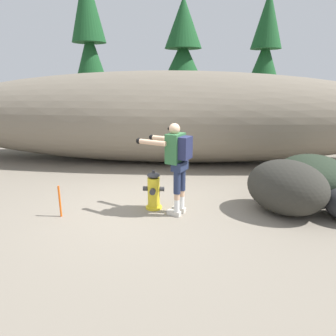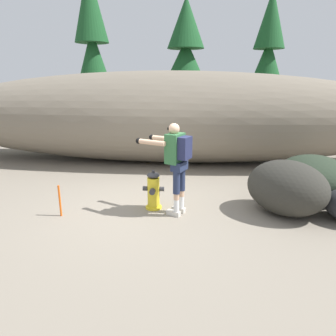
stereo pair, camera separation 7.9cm
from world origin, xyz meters
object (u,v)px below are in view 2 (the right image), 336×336
fire_hydrant (153,191)px  boulder_mid (313,177)px  utility_worker (175,157)px  boulder_large (287,188)px  survey_stake (60,201)px

fire_hydrant → boulder_mid: 3.44m
boulder_mid → utility_worker: bearing=-158.4°
boulder_large → boulder_mid: (0.80, 0.94, -0.06)m
fire_hydrant → boulder_large: size_ratio=0.52×
utility_worker → boulder_large: size_ratio=1.14×
fire_hydrant → survey_stake: 1.75m
fire_hydrant → boulder_mid: bearing=15.8°
boulder_large → survey_stake: (-4.19, -0.51, -0.22)m
boulder_large → fire_hydrant: bearing=179.9°
utility_worker → boulder_large: utility_worker is taller
fire_hydrant → boulder_large: (2.51, -0.01, 0.15)m
utility_worker → boulder_mid: size_ratio=1.03×
utility_worker → boulder_mid: 3.15m
utility_worker → survey_stake: utility_worker is taller
fire_hydrant → boulder_large: 2.52m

